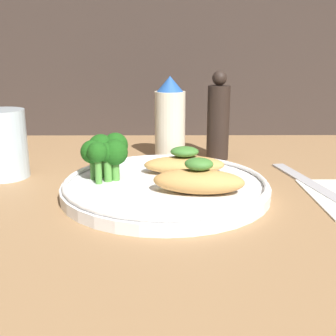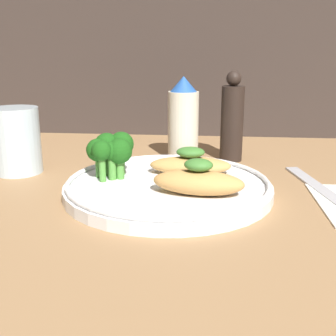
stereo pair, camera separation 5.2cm
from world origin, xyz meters
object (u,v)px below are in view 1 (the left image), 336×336
at_px(pepper_grinder, 220,120).
at_px(plate, 168,186).
at_px(drinking_glass, 5,144).
at_px(broccoli_bunch, 108,151).
at_px(sauce_bottle, 172,120).

bearing_deg(pepper_grinder, plate, -115.94).
bearing_deg(pepper_grinder, drinking_glass, -161.96).
distance_m(broccoli_bunch, drinking_glass, 0.16).
distance_m(plate, broccoli_bunch, 0.09).
xyz_separation_m(broccoli_bunch, pepper_grinder, (0.16, 0.16, 0.01)).
relative_size(sauce_bottle, drinking_glass, 1.41).
bearing_deg(plate, drinking_glass, 161.94).
relative_size(plate, broccoli_bunch, 4.13).
relative_size(broccoli_bunch, pepper_grinder, 0.44).
bearing_deg(drinking_glass, plate, -18.06).
height_order(broccoli_bunch, drinking_glass, drinking_glass).
height_order(plate, sauce_bottle, sauce_bottle).
relative_size(broccoli_bunch, sauce_bottle, 0.47).
distance_m(plate, sauce_bottle, 0.19).
relative_size(sauce_bottle, pepper_grinder, 0.94).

